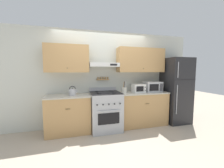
% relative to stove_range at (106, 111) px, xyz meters
% --- Properties ---
extents(ground_plane, '(16.00, 16.00, 0.00)m').
position_rel_stove_range_xyz_m(ground_plane, '(0.00, -0.25, -0.48)').
color(ground_plane, '#B2A38E').
extents(wall_back, '(5.20, 0.46, 2.55)m').
position_rel_stove_range_xyz_m(wall_back, '(0.07, 0.33, 0.96)').
color(wall_back, silver).
rests_on(wall_back, ground_plane).
extents(counter_left, '(1.04, 0.61, 0.91)m').
position_rel_stove_range_xyz_m(counter_left, '(-0.90, 0.06, -0.02)').
color(counter_left, tan).
rests_on(counter_left, ground_plane).
extents(counter_right, '(1.35, 0.61, 0.91)m').
position_rel_stove_range_xyz_m(counter_right, '(1.05, 0.06, -0.02)').
color(counter_right, tan).
rests_on(counter_right, ground_plane).
extents(stove_range, '(0.75, 0.73, 1.05)m').
position_rel_stove_range_xyz_m(stove_range, '(0.00, 0.00, 0.00)').
color(stove_range, '#ADAFB5').
rests_on(stove_range, ground_plane).
extents(refrigerator, '(0.67, 0.71, 1.85)m').
position_rel_stove_range_xyz_m(refrigerator, '(2.10, 0.01, 0.45)').
color(refrigerator, '#232326').
rests_on(refrigerator, ground_plane).
extents(tea_kettle, '(0.22, 0.17, 0.22)m').
position_rel_stove_range_xyz_m(tea_kettle, '(-0.79, 0.05, 0.52)').
color(tea_kettle, '#B7B7BC').
rests_on(tea_kettle, counter_left).
extents(microwave, '(0.46, 0.39, 0.28)m').
position_rel_stove_range_xyz_m(microwave, '(1.36, 0.07, 0.57)').
color(microwave, '#ADAFB5').
rests_on(microwave, counter_right).
extents(utensil_crock, '(0.12, 0.12, 0.30)m').
position_rel_stove_range_xyz_m(utensil_crock, '(0.53, 0.06, 0.51)').
color(utensil_crock, silver).
rests_on(utensil_crock, counter_right).
extents(toaster_oven, '(0.32, 0.30, 0.23)m').
position_rel_stove_range_xyz_m(toaster_oven, '(0.93, 0.05, 0.54)').
color(toaster_oven, white).
rests_on(toaster_oven, counter_right).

